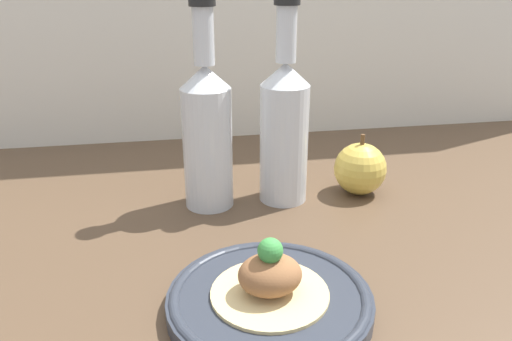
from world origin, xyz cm
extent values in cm
cube|color=brown|center=(0.00, 0.00, -2.00)|extent=(180.00, 110.00, 4.00)
cylinder|color=#2D333D|center=(2.05, -7.00, 0.92)|extent=(22.07, 22.07, 1.84)
torus|color=#2D333D|center=(2.05, -7.00, 1.56)|extent=(21.59, 21.59, 1.29)
cylinder|color=#D6BC7F|center=(2.05, -7.00, 2.04)|extent=(12.65, 12.65, 0.40)
ellipsoid|color=brown|center=(2.05, -7.00, 4.36)|extent=(6.77, 5.76, 4.25)
sphere|color=green|center=(2.05, -7.00, 7.29)|extent=(2.68, 2.68, 2.68)
cylinder|color=silver|center=(-2.00, 19.74, 9.09)|extent=(7.34, 7.34, 18.17)
cone|color=silver|center=(-2.00, 19.74, 19.82)|extent=(7.34, 7.34, 3.30)
cylinder|color=silver|center=(-2.00, 19.74, 25.37)|extent=(2.94, 2.94, 7.79)
cylinder|color=black|center=(-2.00, 19.74, 29.86)|extent=(3.67, 3.67, 1.20)
cylinder|color=silver|center=(9.58, 19.74, 9.09)|extent=(7.34, 7.34, 18.17)
cone|color=silver|center=(9.58, 19.74, 19.82)|extent=(7.34, 7.34, 3.30)
cylinder|color=silver|center=(9.58, 19.74, 25.37)|extent=(2.94, 2.94, 7.79)
cylinder|color=black|center=(9.58, 19.74, 29.86)|extent=(3.67, 3.67, 1.20)
sphere|color=gold|center=(22.19, 19.71, 4.17)|extent=(8.34, 8.34, 8.34)
cylinder|color=brown|center=(22.19, 19.71, 9.00)|extent=(0.67, 0.67, 1.88)
camera|label=1|loc=(-7.01, -50.05, 34.28)|focal=35.00mm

